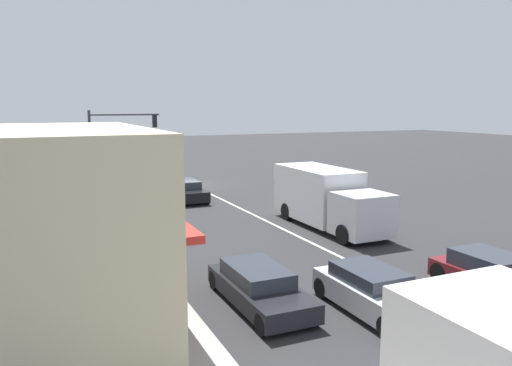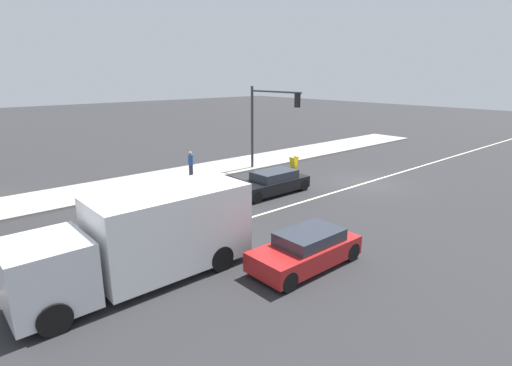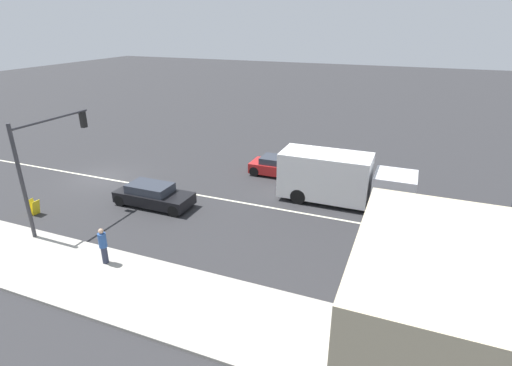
{
  "view_description": "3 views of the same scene",
  "coord_description": "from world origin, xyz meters",
  "px_view_note": "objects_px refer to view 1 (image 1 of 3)",
  "views": [
    {
      "loc": [
        11.0,
        36.37,
        5.98
      ],
      "look_at": [
        -0.09,
        11.74,
        1.8
      ],
      "focal_mm": 35.0,
      "sensor_mm": 36.0,
      "label": 1
    },
    {
      "loc": [
        -13.44,
        20.74,
        6.53
      ],
      "look_at": [
        1.23,
        7.91,
        1.18
      ],
      "focal_mm": 28.0,
      "sensor_mm": 36.0,
      "label": 2
    },
    {
      "loc": [
        19.2,
        19.08,
        9.89
      ],
      "look_at": [
        0.24,
        11.39,
        1.48
      ],
      "focal_mm": 28.0,
      "sensor_mm": 36.0,
      "label": 3
    }
  ],
  "objects_px": {
    "pedestrian": "(93,196)",
    "suv_black": "(186,191)",
    "sedan_maroon": "(492,275)",
    "delivery_truck": "(327,198)",
    "sedan_dark": "(259,287)",
    "sedan_silver": "(372,291)",
    "traffic_signal_main": "(113,138)",
    "warning_aframe_sign": "(118,185)",
    "hatchback_red": "(325,195)"
  },
  "relations": [
    {
      "from": "traffic_signal_main",
      "to": "sedan_silver",
      "type": "distance_m",
      "value": 22.95
    },
    {
      "from": "delivery_truck",
      "to": "sedan_dark",
      "type": "bearing_deg",
      "value": 46.82
    },
    {
      "from": "sedan_silver",
      "to": "warning_aframe_sign",
      "type": "bearing_deg",
      "value": -82.1
    },
    {
      "from": "sedan_silver",
      "to": "delivery_truck",
      "type": "bearing_deg",
      "value": -114.84
    },
    {
      "from": "hatchback_red",
      "to": "suv_black",
      "type": "bearing_deg",
      "value": -35.73
    },
    {
      "from": "warning_aframe_sign",
      "to": "sedan_silver",
      "type": "height_order",
      "value": "sedan_silver"
    },
    {
      "from": "sedan_dark",
      "to": "warning_aframe_sign",
      "type": "bearing_deg",
      "value": -88.46
    },
    {
      "from": "pedestrian",
      "to": "sedan_dark",
      "type": "height_order",
      "value": "pedestrian"
    },
    {
      "from": "warning_aframe_sign",
      "to": "sedan_dark",
      "type": "height_order",
      "value": "sedan_dark"
    },
    {
      "from": "pedestrian",
      "to": "sedan_dark",
      "type": "bearing_deg",
      "value": 100.88
    },
    {
      "from": "sedan_dark",
      "to": "sedan_maroon",
      "type": "relative_size",
      "value": 1.17
    },
    {
      "from": "warning_aframe_sign",
      "to": "pedestrian",
      "type": "bearing_deg",
      "value": 70.94
    },
    {
      "from": "pedestrian",
      "to": "sedan_dark",
      "type": "xyz_separation_m",
      "value": [
        -3.03,
        15.76,
        -0.42
      ]
    },
    {
      "from": "pedestrian",
      "to": "suv_black",
      "type": "relative_size",
      "value": 0.37
    },
    {
      "from": "warning_aframe_sign",
      "to": "delivery_truck",
      "type": "bearing_deg",
      "value": 117.37
    },
    {
      "from": "pedestrian",
      "to": "delivery_truck",
      "type": "relative_size",
      "value": 0.22
    },
    {
      "from": "sedan_silver",
      "to": "sedan_dark",
      "type": "distance_m",
      "value": 3.35
    },
    {
      "from": "delivery_truck",
      "to": "sedan_maroon",
      "type": "distance_m",
      "value": 9.94
    },
    {
      "from": "sedan_dark",
      "to": "hatchback_red",
      "type": "distance_m",
      "value": 15.8
    },
    {
      "from": "suv_black",
      "to": "sedan_maroon",
      "type": "bearing_deg",
      "value": 102.63
    },
    {
      "from": "delivery_truck",
      "to": "sedan_maroon",
      "type": "bearing_deg",
      "value": 90.0
    },
    {
      "from": "delivery_truck",
      "to": "sedan_silver",
      "type": "xyz_separation_m",
      "value": [
        4.4,
        9.51,
        -0.84
      ]
    },
    {
      "from": "warning_aframe_sign",
      "to": "sedan_maroon",
      "type": "height_order",
      "value": "sedan_maroon"
    },
    {
      "from": "pedestrian",
      "to": "warning_aframe_sign",
      "type": "distance_m",
      "value": 7.43
    },
    {
      "from": "pedestrian",
      "to": "sedan_maroon",
      "type": "height_order",
      "value": "pedestrian"
    },
    {
      "from": "pedestrian",
      "to": "warning_aframe_sign",
      "type": "bearing_deg",
      "value": -109.06
    },
    {
      "from": "traffic_signal_main",
      "to": "sedan_dark",
      "type": "xyz_separation_m",
      "value": [
        -1.12,
        20.54,
        -3.33
      ]
    },
    {
      "from": "hatchback_red",
      "to": "delivery_truck",
      "type": "bearing_deg",
      "value": 58.44
    },
    {
      "from": "delivery_truck",
      "to": "sedan_maroon",
      "type": "height_order",
      "value": "delivery_truck"
    },
    {
      "from": "sedan_dark",
      "to": "pedestrian",
      "type": "bearing_deg",
      "value": -79.12
    },
    {
      "from": "delivery_truck",
      "to": "sedan_dark",
      "type": "height_order",
      "value": "delivery_truck"
    },
    {
      "from": "traffic_signal_main",
      "to": "sedan_maroon",
      "type": "distance_m",
      "value": 24.46
    },
    {
      "from": "sedan_dark",
      "to": "delivery_truck",
      "type": "bearing_deg",
      "value": -133.18
    },
    {
      "from": "sedan_silver",
      "to": "suv_black",
      "type": "xyz_separation_m",
      "value": [
        -0.0,
        -19.25,
        -0.01
      ]
    },
    {
      "from": "sedan_maroon",
      "to": "delivery_truck",
      "type": "bearing_deg",
      "value": -90.0
    },
    {
      "from": "sedan_maroon",
      "to": "sedan_silver",
      "type": "bearing_deg",
      "value": -5.13
    },
    {
      "from": "traffic_signal_main",
      "to": "warning_aframe_sign",
      "type": "bearing_deg",
      "value": -102.95
    },
    {
      "from": "sedan_silver",
      "to": "sedan_dark",
      "type": "bearing_deg",
      "value": -33.21
    },
    {
      "from": "suv_black",
      "to": "hatchback_red",
      "type": "distance_m",
      "value": 8.87
    },
    {
      "from": "warning_aframe_sign",
      "to": "traffic_signal_main",
      "type": "bearing_deg",
      "value": 77.05
    },
    {
      "from": "pedestrian",
      "to": "sedan_maroon",
      "type": "distance_m",
      "value": 20.7
    },
    {
      "from": "pedestrian",
      "to": "sedan_silver",
      "type": "relative_size",
      "value": 0.41
    },
    {
      "from": "pedestrian",
      "to": "delivery_truck",
      "type": "xyz_separation_m",
      "value": [
        -10.23,
        8.09,
        0.48
      ]
    },
    {
      "from": "sedan_maroon",
      "to": "pedestrian",
      "type": "bearing_deg",
      "value": -60.38
    },
    {
      "from": "pedestrian",
      "to": "delivery_truck",
      "type": "distance_m",
      "value": 13.05
    },
    {
      "from": "delivery_truck",
      "to": "sedan_silver",
      "type": "distance_m",
      "value": 10.51
    },
    {
      "from": "suv_black",
      "to": "sedan_maroon",
      "type": "xyz_separation_m",
      "value": [
        -4.4,
        19.64,
        0.01
      ]
    },
    {
      "from": "delivery_truck",
      "to": "sedan_silver",
      "type": "height_order",
      "value": "delivery_truck"
    },
    {
      "from": "traffic_signal_main",
      "to": "sedan_silver",
      "type": "height_order",
      "value": "traffic_signal_main"
    },
    {
      "from": "pedestrian",
      "to": "sedan_silver",
      "type": "xyz_separation_m",
      "value": [
        -5.83,
        17.6,
        -0.36
      ]
    }
  ]
}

